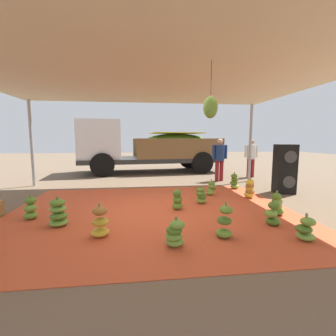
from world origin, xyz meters
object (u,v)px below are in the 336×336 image
(banana_bunch_0, at_px, (30,209))
(banana_bunch_12, at_px, (100,223))
(banana_bunch_1, at_px, (250,189))
(banana_bunch_3, at_px, (201,196))
(banana_bunch_8, at_px, (234,182))
(banana_bunch_4, at_px, (175,234))
(worker_1, at_px, (220,156))
(banana_bunch_11, at_px, (177,200))
(banana_bunch_6, at_px, (211,189))
(worker_0, at_px, (251,155))
(banana_bunch_9, at_px, (306,230))
(cargo_truck_main, at_px, (146,147))
(banana_bunch_7, at_px, (58,213))
(banana_bunch_10, at_px, (225,223))
(banana_bunch_2, at_px, (277,205))
(speaker_stack, at_px, (285,169))
(banana_bunch_5, at_px, (273,214))

(banana_bunch_0, relative_size, banana_bunch_12, 0.90)
(banana_bunch_1, distance_m, banana_bunch_3, 1.47)
(banana_bunch_8, bearing_deg, banana_bunch_0, -156.35)
(banana_bunch_4, distance_m, worker_1, 5.80)
(banana_bunch_0, bearing_deg, banana_bunch_11, 5.08)
(banana_bunch_6, height_order, worker_0, worker_0)
(banana_bunch_9, xyz_separation_m, cargo_truck_main, (-2.19, 7.96, 1.04))
(banana_bunch_7, distance_m, banana_bunch_10, 2.92)
(banana_bunch_9, bearing_deg, banana_bunch_6, 100.12)
(banana_bunch_11, distance_m, cargo_truck_main, 6.25)
(banana_bunch_10, bearing_deg, banana_bunch_8, 64.97)
(banana_bunch_4, xyz_separation_m, worker_1, (2.48, 5.20, 0.73))
(banana_bunch_2, height_order, banana_bunch_7, banana_bunch_7)
(banana_bunch_7, xyz_separation_m, speaker_stack, (5.64, 1.96, 0.47))
(banana_bunch_0, distance_m, banana_bunch_1, 5.14)
(banana_bunch_1, bearing_deg, banana_bunch_11, -159.03)
(banana_bunch_6, relative_size, banana_bunch_11, 0.91)
(banana_bunch_8, distance_m, worker_0, 2.74)
(banana_bunch_2, xyz_separation_m, banana_bunch_12, (-3.44, -0.66, 0.00))
(banana_bunch_3, height_order, banana_bunch_9, banana_bunch_3)
(banana_bunch_3, bearing_deg, speaker_stack, 17.28)
(banana_bunch_3, relative_size, worker_0, 0.29)
(banana_bunch_2, distance_m, banana_bunch_8, 2.59)
(banana_bunch_9, distance_m, banana_bunch_11, 2.49)
(banana_bunch_9, distance_m, speaker_stack, 3.53)
(banana_bunch_3, xyz_separation_m, worker_0, (3.08, 3.68, 0.71))
(banana_bunch_1, relative_size, banana_bunch_6, 1.21)
(banana_bunch_11, bearing_deg, banana_bunch_5, -36.56)
(banana_bunch_10, bearing_deg, banana_bunch_2, 32.06)
(banana_bunch_10, bearing_deg, banana_bunch_4, -164.28)
(banana_bunch_0, bearing_deg, speaker_stack, 13.58)
(banana_bunch_7, height_order, banana_bunch_10, banana_bunch_10)
(banana_bunch_6, xyz_separation_m, cargo_truck_main, (-1.64, 4.92, 1.02))
(banana_bunch_3, distance_m, banana_bunch_10, 1.96)
(banana_bunch_7, relative_size, banana_bunch_9, 1.26)
(banana_bunch_4, height_order, banana_bunch_11, banana_bunch_11)
(banana_bunch_3, height_order, cargo_truck_main, cargo_truck_main)
(banana_bunch_4, relative_size, banana_bunch_6, 1.02)
(banana_bunch_1, distance_m, cargo_truck_main, 6.01)
(banana_bunch_4, height_order, worker_1, worker_1)
(banana_bunch_2, distance_m, banana_bunch_12, 3.51)
(banana_bunch_10, xyz_separation_m, cargo_truck_main, (-1.00, 7.68, 0.97))
(banana_bunch_12, relative_size, worker_0, 0.35)
(banana_bunch_4, xyz_separation_m, banana_bunch_8, (2.47, 3.74, 0.03))
(banana_bunch_7, relative_size, speaker_stack, 0.38)
(banana_bunch_0, height_order, banana_bunch_6, banana_bunch_0)
(banana_bunch_8, distance_m, speaker_stack, 1.48)
(banana_bunch_2, relative_size, worker_0, 0.33)
(worker_0, bearing_deg, cargo_truck_main, 154.11)
(banana_bunch_6, xyz_separation_m, banana_bunch_11, (-1.16, -1.22, 0.03))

